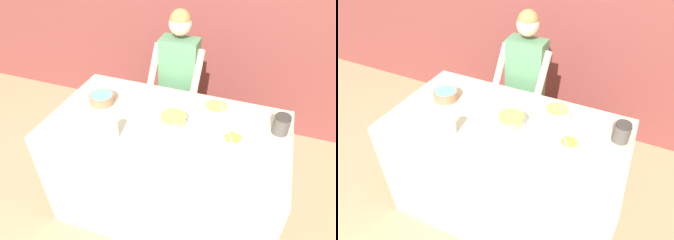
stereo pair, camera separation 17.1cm
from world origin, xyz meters
TOP-DOWN VIEW (x-y plane):
  - wall_back at (0.00, 1.92)m, footprint 10.00×0.05m
  - counter at (0.00, 0.46)m, footprint 1.72×0.93m
  - person_baker at (-0.13, 1.13)m, footprint 0.44×0.42m
  - cake at (0.07, 0.41)m, footprint 0.35×0.35m
  - frosting_bowl_blue at (-0.57, 0.55)m, footprint 0.19×0.19m
  - frosting_bowl_orange at (0.48, 0.41)m, footprint 0.13×0.13m
  - frosting_bowl_yellow at (0.30, 0.70)m, footprint 0.19×0.19m
  - drinking_glass at (-0.29, 0.22)m, footprint 0.07×0.07m
  - ceramic_plate at (-0.48, 0.23)m, footprint 0.26×0.26m
  - stoneware_jar at (0.76, 0.64)m, footprint 0.11×0.11m

SIDE VIEW (x-z plane):
  - counter at x=0.00m, z-range 0.00..0.95m
  - person_baker at x=-0.13m, z-range 0.18..1.72m
  - ceramic_plate at x=-0.48m, z-range 0.95..0.96m
  - frosting_bowl_orange at x=0.48m, z-range 0.89..1.07m
  - frosting_bowl_blue at x=-0.57m, z-range 0.95..1.02m
  - frosting_bowl_yellow at x=0.30m, z-range 0.91..1.06m
  - cake at x=0.07m, z-range 0.94..1.07m
  - stoneware_jar at x=0.76m, z-range 0.95..1.09m
  - drinking_glass at x=-0.29m, z-range 0.95..1.09m
  - wall_back at x=0.00m, z-range 0.00..2.60m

